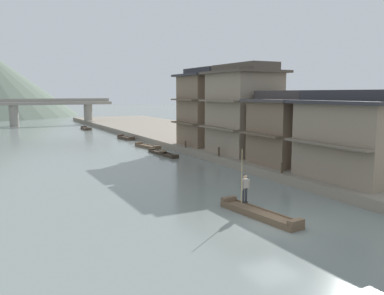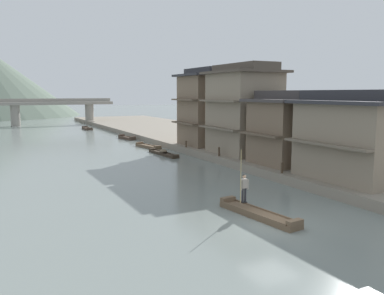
# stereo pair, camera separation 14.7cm
# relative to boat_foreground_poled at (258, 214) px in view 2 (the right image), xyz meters

# --- Properties ---
(ground_plane) EXTENTS (400.00, 400.00, 0.00)m
(ground_plane) POSITION_rel_boat_foreground_poled_xyz_m (-0.28, -1.41, -0.17)
(ground_plane) COLOR gray
(riverbank_right) EXTENTS (18.00, 110.00, 0.69)m
(riverbank_right) POSITION_rel_boat_foreground_poled_xyz_m (15.31, 28.59, 0.17)
(riverbank_right) COLOR gray
(riverbank_right) RESTS_ON ground
(boat_foreground_poled) EXTENTS (1.62, 5.57, 0.53)m
(boat_foreground_poled) POSITION_rel_boat_foreground_poled_xyz_m (0.00, 0.00, 0.00)
(boat_foreground_poled) COLOR brown
(boat_foreground_poled) RESTS_ON ground
(boatman_person) EXTENTS (0.57, 0.25, 3.04)m
(boatman_person) POSITION_rel_boat_foreground_poled_xyz_m (-0.15, 1.14, 1.37)
(boatman_person) COLOR black
(boatman_person) RESTS_ON boat_foreground_poled
(boat_moored_nearest) EXTENTS (1.54, 3.95, 0.57)m
(boat_moored_nearest) POSITION_rel_boat_foreground_poled_xyz_m (5.09, 38.34, 0.02)
(boat_moored_nearest) COLOR #423328
(boat_moored_nearest) RESTS_ON ground
(boat_moored_second) EXTENTS (1.16, 4.06, 0.48)m
(boat_moored_second) POSITION_rel_boat_foreground_poled_xyz_m (3.45, 56.71, -0.01)
(boat_moored_second) COLOR #423328
(boat_moored_second) RESTS_ON ground
(boat_moored_third) EXTENTS (1.78, 4.73, 0.46)m
(boat_moored_third) POSITION_rel_boat_foreground_poled_xyz_m (4.63, 28.58, -0.02)
(boat_moored_third) COLOR brown
(boat_moored_third) RESTS_ON ground
(boat_moored_far) EXTENTS (1.14, 5.88, 0.62)m
(boat_moored_far) POSITION_rel_boat_foreground_poled_xyz_m (3.99, 22.36, 0.02)
(boat_moored_far) COLOR #33281E
(boat_moored_far) RESTS_ON ground
(house_waterfront_nearest) EXTENTS (5.98, 7.97, 6.14)m
(house_waterfront_nearest) POSITION_rel_boat_foreground_poled_xyz_m (9.64, 2.19, 3.52)
(house_waterfront_nearest) COLOR gray
(house_waterfront_nearest) RESTS_ON riverbank_right
(house_waterfront_second) EXTENTS (6.63, 5.74, 6.14)m
(house_waterfront_second) POSITION_rel_boat_foreground_poled_xyz_m (9.96, 9.21, 3.53)
(house_waterfront_second) COLOR #75604C
(house_waterfront_second) RESTS_ON riverbank_right
(house_waterfront_tall) EXTENTS (6.29, 7.25, 8.74)m
(house_waterfront_tall) POSITION_rel_boat_foreground_poled_xyz_m (9.79, 15.77, 4.82)
(house_waterfront_tall) COLOR gray
(house_waterfront_tall) RESTS_ON riverbank_right
(house_waterfront_narrow) EXTENTS (6.88, 6.21, 8.74)m
(house_waterfront_narrow) POSITION_rel_boat_foreground_poled_xyz_m (10.08, 23.16, 4.82)
(house_waterfront_narrow) COLOR #75604C
(house_waterfront_narrow) RESTS_ON riverbank_right
(mooring_post_dock_near) EXTENTS (0.20, 0.20, 0.80)m
(mooring_post_dock_near) POSITION_rel_boat_foreground_poled_xyz_m (6.66, 6.05, 0.92)
(mooring_post_dock_near) COLOR #473828
(mooring_post_dock_near) RESTS_ON riverbank_right
(mooring_post_dock_mid) EXTENTS (0.20, 0.20, 0.86)m
(mooring_post_dock_mid) POSITION_rel_boat_foreground_poled_xyz_m (6.66, 15.16, 0.95)
(mooring_post_dock_mid) COLOR #473828
(mooring_post_dock_mid) RESTS_ON riverbank_right
(mooring_post_dock_far) EXTENTS (0.20, 0.20, 0.72)m
(mooring_post_dock_far) POSITION_rel_boat_foreground_poled_xyz_m (6.66, 22.20, 0.88)
(mooring_post_dock_far) COLOR #473828
(mooring_post_dock_far) RESTS_ON riverbank_right
(stone_bridge) EXTENTS (24.70, 2.40, 5.49)m
(stone_bridge) POSITION_rel_boat_foreground_poled_xyz_m (-0.28, 70.81, 3.41)
(stone_bridge) COLOR gray
(stone_bridge) RESTS_ON ground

